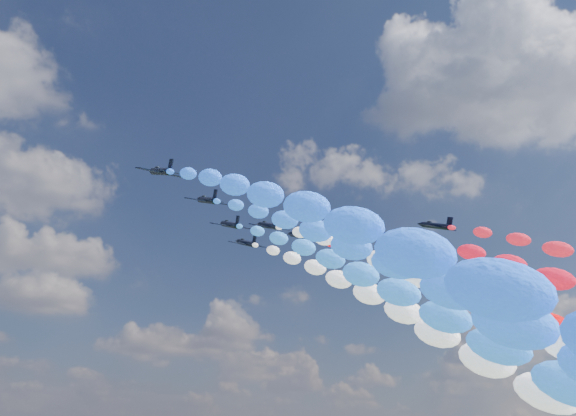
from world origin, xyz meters
TOP-DOWN VIEW (x-y plane):
  - jet_0 at (-30.32, -6.92)m, footprint 8.77×11.64m
  - trail_0 at (-30.32, -63.47)m, footprint 5.67×109.89m
  - jet_1 at (-18.10, 2.39)m, footprint 8.69×11.58m
  - trail_1 at (-18.10, -54.16)m, footprint 5.67×109.89m
  - jet_2 at (-7.93, 14.04)m, footprint 8.78×11.65m
  - trail_2 at (-7.93, -42.51)m, footprint 5.67×109.89m
  - jet_3 at (-0.78, 10.69)m, footprint 8.52×11.46m
  - trail_3 at (-0.78, -45.86)m, footprint 5.67×109.89m
  - jet_4 at (1.25, 24.87)m, footprint 8.44×11.40m
  - trail_4 at (1.25, -31.68)m, footprint 5.67×109.89m
  - jet_5 at (8.56, 13.56)m, footprint 8.29×11.29m
  - trail_5 at (8.56, -42.99)m, footprint 5.67×109.89m
  - jet_6 at (18.08, 2.55)m, footprint 8.62×11.53m
  - jet_7 at (29.11, -6.47)m, footprint 8.64×11.55m

SIDE VIEW (x-z plane):
  - trail_0 at x=-30.32m, z-range 53.63..112.80m
  - trail_1 at x=-18.10m, z-range 53.63..112.80m
  - trail_2 at x=-7.93m, z-range 53.63..112.80m
  - trail_3 at x=-0.78m, z-range 53.63..112.80m
  - trail_4 at x=1.25m, z-range 53.63..112.80m
  - trail_5 at x=8.56m, z-range 53.63..112.80m
  - jet_0 at x=-30.32m, z-range 108.53..114.48m
  - jet_1 at x=-18.10m, z-range 108.53..114.48m
  - jet_2 at x=-7.93m, z-range 108.53..114.48m
  - jet_3 at x=-0.78m, z-range 108.53..114.48m
  - jet_4 at x=1.25m, z-range 108.53..114.48m
  - jet_5 at x=8.56m, z-range 108.53..114.48m
  - jet_6 at x=18.08m, z-range 108.53..114.48m
  - jet_7 at x=29.11m, z-range 108.53..114.48m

